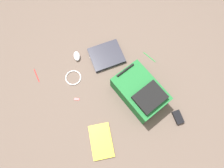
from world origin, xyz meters
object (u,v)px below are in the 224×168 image
(book_comic, at_px, (101,141))
(usb_stick, at_px, (77,99))
(laptop, at_px, (106,55))
(cable_coil, at_px, (73,78))
(backpack, at_px, (140,92))
(pen_black, at_px, (149,57))
(power_brick, at_px, (178,117))
(computer_mouse, at_px, (77,56))
(pen_blue, at_px, (37,75))

(book_comic, xyz_separation_m, usb_stick, (-0.03, 0.42, -0.00))
(laptop, height_order, book_comic, laptop)
(book_comic, bearing_deg, cable_coil, 87.66)
(cable_coil, bearing_deg, laptop, 8.38)
(backpack, distance_m, pen_black, 0.40)
(backpack, bearing_deg, laptop, 99.58)
(laptop, relative_size, cable_coil, 2.26)
(backpack, bearing_deg, usb_stick, 156.29)
(book_comic, height_order, cable_coil, book_comic)
(power_brick, relative_size, pen_black, 0.78)
(computer_mouse, relative_size, power_brick, 0.86)
(cable_coil, distance_m, pen_blue, 0.34)
(cable_coil, bearing_deg, power_brick, -49.41)
(cable_coil, xyz_separation_m, power_brick, (0.64, -0.74, 0.01))
(book_comic, xyz_separation_m, power_brick, (0.66, -0.13, 0.01))
(power_brick, bearing_deg, usb_stick, 141.75)
(book_comic, height_order, pen_black, book_comic)
(computer_mouse, relative_size, cable_coil, 0.67)
(laptop, bearing_deg, pen_black, -29.13)
(computer_mouse, height_order, pen_blue, computer_mouse)
(laptop, distance_m, pen_black, 0.41)
(backpack, relative_size, cable_coil, 3.34)
(computer_mouse, bearing_deg, cable_coil, -109.43)
(laptop, relative_size, pen_blue, 2.36)
(backpack, distance_m, computer_mouse, 0.68)
(power_brick, relative_size, pen_blue, 0.82)
(pen_black, relative_size, usb_stick, 3.27)
(pen_black, xyz_separation_m, pen_blue, (-1.01, 0.32, -0.00))
(pen_blue, bearing_deg, laptop, -10.56)
(cable_coil, height_order, power_brick, power_brick)
(power_brick, xyz_separation_m, usb_stick, (-0.69, 0.55, -0.01))
(backpack, height_order, usb_stick, backpack)
(computer_mouse, distance_m, pen_blue, 0.41)
(pen_black, height_order, usb_stick, same)
(pen_blue, bearing_deg, power_brick, -44.84)
(laptop, relative_size, computer_mouse, 3.37)
(book_comic, distance_m, pen_blue, 0.83)
(power_brick, distance_m, pen_black, 0.61)
(computer_mouse, bearing_deg, power_brick, -46.25)
(cable_coil, height_order, pen_blue, cable_coil)
(backpack, bearing_deg, pen_blue, 141.03)
(laptop, relative_size, pen_black, 2.26)
(computer_mouse, bearing_deg, pen_black, -13.56)
(pen_black, bearing_deg, cable_coil, 168.76)
(power_brick, bearing_deg, backpack, 120.23)
(book_comic, height_order, computer_mouse, computer_mouse)
(backpack, xyz_separation_m, cable_coil, (-0.45, 0.42, -0.09))
(backpack, relative_size, laptop, 1.48)
(laptop, bearing_deg, book_comic, -120.44)
(pen_black, relative_size, pen_blue, 1.05)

